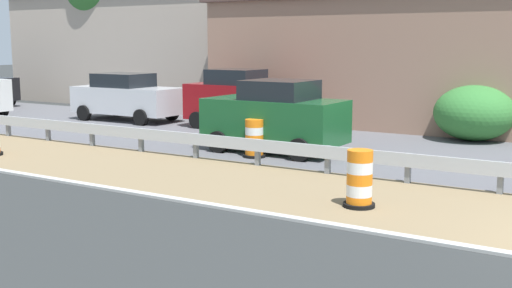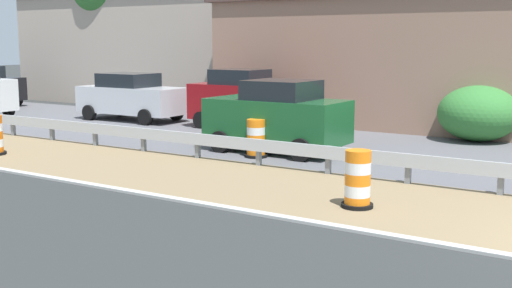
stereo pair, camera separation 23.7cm
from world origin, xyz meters
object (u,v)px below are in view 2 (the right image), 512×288
object	(u,v)px
car_lead_far_lane	(278,116)
car_distant_a	(243,99)
utility_pole_mid	(77,25)
car_trailing_near_lane	(132,97)
traffic_barrel_nearest	(358,182)
traffic_barrel_close	(256,140)
utility_pole_near	(366,13)

from	to	relation	value
car_lead_far_lane	car_distant_a	world-z (taller)	car_distant_a
utility_pole_mid	car_trailing_near_lane	bearing A→B (deg)	-118.50
traffic_barrel_nearest	utility_pole_mid	bearing A→B (deg)	60.19
utility_pole_mid	traffic_barrel_close	bearing A→B (deg)	-117.42
traffic_barrel_nearest	car_distant_a	xyz separation A→B (m)	(8.48, 8.41, 0.59)
traffic_barrel_nearest	car_trailing_near_lane	distance (m)	15.96
car_trailing_near_lane	car_lead_far_lane	xyz separation A→B (m)	(-3.42, -9.11, 0.08)
car_lead_far_lane	utility_pole_mid	size ratio (longest dim) A/B	0.52
car_trailing_near_lane	car_lead_far_lane	size ratio (longest dim) A/B	1.15
utility_pole_near	utility_pole_mid	bearing A→B (deg)	87.49
car_trailing_near_lane	utility_pole_mid	bearing A→B (deg)	150.87
traffic_barrel_nearest	car_trailing_near_lane	world-z (taller)	car_trailing_near_lane
car_trailing_near_lane	car_distant_a	world-z (taller)	car_distant_a
car_distant_a	utility_pole_mid	xyz separation A→B (m)	(3.86, 13.13, 3.02)
car_trailing_near_lane	utility_pole_mid	world-z (taller)	utility_pole_mid
traffic_barrel_nearest	car_lead_far_lane	distance (m)	6.61
car_trailing_near_lane	car_lead_far_lane	bearing A→B (deg)	-21.23
utility_pole_near	utility_pole_mid	xyz separation A→B (m)	(0.73, 16.64, -0.20)
car_distant_a	traffic_barrel_nearest	bearing A→B (deg)	-44.66
car_trailing_near_lane	traffic_barrel_nearest	bearing A→B (deg)	-31.17
utility_pole_mid	car_distant_a	bearing A→B (deg)	-106.39
traffic_barrel_nearest	car_distant_a	world-z (taller)	car_distant_a
car_distant_a	utility_pole_near	distance (m)	5.69
car_lead_far_lane	utility_pole_mid	bearing A→B (deg)	-24.56
utility_pole_near	car_lead_far_lane	bearing A→B (deg)	-177.70
traffic_barrel_close	car_lead_far_lane	size ratio (longest dim) A/B	0.26
traffic_barrel_nearest	traffic_barrel_close	size ratio (longest dim) A/B	1.06
car_trailing_near_lane	car_lead_far_lane	distance (m)	9.73
traffic_barrel_close	car_trailing_near_lane	world-z (taller)	car_trailing_near_lane
traffic_barrel_close	utility_pole_near	size ratio (longest dim) A/B	0.13
car_lead_far_lane	utility_pole_mid	world-z (taller)	utility_pole_mid
traffic_barrel_nearest	utility_pole_mid	size ratio (longest dim) A/B	0.14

